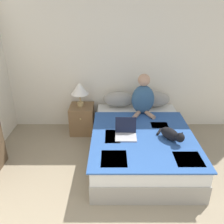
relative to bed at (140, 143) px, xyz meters
The scene contains 9 objects.
wall_back 1.53m from the bed, 99.88° to the left, with size 5.34×0.05×2.55m.
bed is the anchor object (origin of this frame).
pillow_near 1.02m from the bed, 110.19° to the left, with size 0.57×0.26×0.29m.
pillow_far 1.02m from the bed, 69.80° to the left, with size 0.57×0.26×0.29m.
person_sitting 0.80m from the bed, 82.52° to the left, with size 0.39×0.38×0.70m.
cat_tabby 0.59m from the bed, 38.72° to the right, with size 0.33×0.47×0.19m.
laptop_open 0.43m from the bed, 141.96° to the right, with size 0.31×0.29×0.25m.
nightstand 1.29m from the bed, 141.34° to the left, with size 0.43×0.48×0.52m.
table_lamp 1.44m from the bed, 141.82° to the left, with size 0.32×0.32×0.44m.
Camera 1 is at (-0.26, -0.62, 2.23)m, focal length 38.00 mm.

